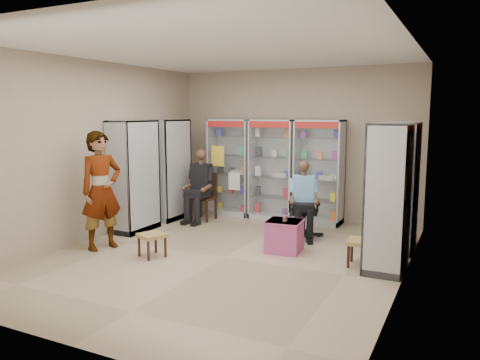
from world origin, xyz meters
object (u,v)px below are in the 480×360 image
at_px(wooden_chair, 203,197).
at_px(pink_trunk, 284,236).
at_px(cabinet_back_right, 319,172).
at_px(cabinet_right_far, 399,186).
at_px(office_chair, 304,209).
at_px(cabinet_left_near, 134,176).
at_px(standing_man, 101,191).
at_px(woven_stool_a, 361,253).
at_px(cabinet_left_far, 169,170).
at_px(cabinet_back_mid, 273,170).
at_px(woven_stool_b, 152,245).
at_px(cabinet_right_near, 388,197).
at_px(seated_shopkeeper, 303,202).
at_px(cabinet_back_left, 231,167).

relative_size(wooden_chair, pink_trunk, 1.85).
distance_m(cabinet_back_right, cabinet_right_far, 1.98).
xyz_separation_m(cabinet_right_far, office_chair, (-1.56, 0.06, -0.51)).
relative_size(cabinet_left_near, standing_man, 1.08).
height_order(cabinet_right_far, woven_stool_a, cabinet_right_far).
bearing_deg(cabinet_left_far, pink_trunk, 68.73).
bearing_deg(office_chair, cabinet_back_mid, 111.58).
relative_size(wooden_chair, woven_stool_a, 2.51).
relative_size(pink_trunk, woven_stool_b, 1.44).
xyz_separation_m(cabinet_back_mid, wooden_chair, (-1.20, -0.73, -0.53)).
height_order(cabinet_back_mid, cabinet_back_right, same).
height_order(cabinet_right_near, office_chair, cabinet_right_near).
relative_size(wooden_chair, woven_stool_b, 2.66).
bearing_deg(standing_man, seated_shopkeeper, -32.23).
distance_m(seated_shopkeeper, standing_man, 3.34).
bearing_deg(cabinet_back_left, woven_stool_a, -35.08).
bearing_deg(cabinet_left_near, woven_stool_a, 86.99).
height_order(cabinet_left_near, office_chair, cabinet_left_near).
bearing_deg(seated_shopkeeper, cabinet_back_left, 128.38).
bearing_deg(woven_stool_b, standing_man, 178.71).
xyz_separation_m(woven_stool_a, woven_stool_b, (-2.88, -0.94, -0.01)).
bearing_deg(cabinet_left_near, cabinet_back_right, 125.65).
relative_size(wooden_chair, office_chair, 0.96).
distance_m(cabinet_back_left, cabinet_left_far, 1.32).
distance_m(cabinet_left_near, wooden_chair, 1.56).
distance_m(cabinet_back_mid, pink_trunk, 2.43).
height_order(cabinet_back_right, woven_stool_a, cabinet_back_right).
bearing_deg(standing_man, woven_stool_b, -71.53).
distance_m(seated_shopkeeper, pink_trunk, 1.02).
bearing_deg(pink_trunk, wooden_chair, 149.16).
bearing_deg(cabinet_right_far, cabinet_left_far, 87.43).
bearing_deg(standing_man, cabinet_back_left, 8.16).
bearing_deg(seated_shopkeeper, cabinet_left_far, 154.29).
height_order(cabinet_back_mid, cabinet_left_near, same).
distance_m(cabinet_right_near, office_chair, 2.01).
height_order(cabinet_back_mid, cabinet_left_far, same).
distance_m(seated_shopkeeper, woven_stool_a, 1.73).
relative_size(cabinet_right_far, woven_stool_b, 5.66).
bearing_deg(cabinet_right_far, office_chair, 87.84).
height_order(cabinet_right_near, cabinet_left_far, same).
distance_m(cabinet_back_right, standing_man, 4.07).
xyz_separation_m(cabinet_back_left, seated_shopkeeper, (1.97, -1.12, -0.38)).
bearing_deg(cabinet_back_left, standing_man, -101.60).
distance_m(cabinet_back_mid, cabinet_left_near, 2.77).
bearing_deg(pink_trunk, cabinet_left_near, 179.31).
bearing_deg(seated_shopkeeper, office_chair, 68.06).
height_order(cabinet_back_right, seated_shopkeeper, cabinet_back_right).
distance_m(cabinet_back_left, cabinet_right_far, 3.71).
relative_size(cabinet_left_near, seated_shopkeeper, 1.61).
height_order(cabinet_left_far, seated_shopkeeper, cabinet_left_far).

